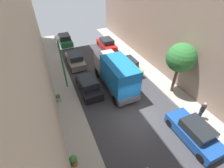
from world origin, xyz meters
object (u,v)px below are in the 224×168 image
potted_plant_1 (58,97)px  potted_plant_3 (74,160)px  lamp_post (61,56)px  street_tree_1 (181,58)px  parked_car_right_4 (107,44)px  parked_car_left_3 (65,40)px  parked_car_right_2 (194,132)px  delivery_truck (116,73)px  parked_car_left_2 (75,60)px  pedestrian (202,110)px  parked_car_left_1 (88,85)px  parked_car_right_3 (128,65)px

potted_plant_1 → potted_plant_3: size_ratio=0.82×
lamp_post → street_tree_1: bearing=-27.1°
parked_car_right_4 → potted_plant_3: parked_car_right_4 is taller
parked_car_left_3 → potted_plant_3: size_ratio=4.80×
parked_car_right_2 → delivery_truck: 8.31m
parked_car_right_2 → potted_plant_3: parked_car_right_2 is taller
parked_car_left_2 → parked_car_left_3: bearing=90.0°
pedestrian → lamp_post: 12.87m
parked_car_left_1 → pedestrian: size_ratio=2.44×
potted_plant_1 → lamp_post: size_ratio=0.13×
parked_car_right_3 → potted_plant_1: 8.72m
parked_car_left_3 → parked_car_right_3: size_ratio=1.00×
delivery_truck → street_tree_1: 6.05m
parked_car_left_2 → potted_plant_1: parked_car_left_2 is taller
parked_car_left_3 → potted_plant_1: 13.37m
delivery_truck → potted_plant_3: 8.60m
parked_car_right_2 → parked_car_right_3: bearing=90.0°
delivery_truck → street_tree_1: (4.89, -2.89, 2.07)m
parked_car_left_2 → potted_plant_3: 12.90m
pedestrian → parked_car_right_3: bearing=102.1°
parked_car_left_3 → parked_car_right_2: 21.68m
parked_car_left_3 → potted_plant_1: parked_car_left_3 is taller
delivery_truck → street_tree_1: size_ratio=1.31×
parked_car_left_2 → pedestrian: size_ratio=2.44×
pedestrian → potted_plant_1: size_ratio=2.39×
parked_car_right_4 → lamp_post: lamp_post is taller
parked_car_left_1 → delivery_truck: (2.70, -0.59, 1.07)m
parked_car_right_3 → parked_car_right_4: same height
parked_car_left_1 → parked_car_right_2: (5.40, -8.37, 0.00)m
parked_car_right_4 → pedestrian: bearing=-83.0°
parked_car_right_4 → lamp_post: (-7.30, -7.12, 3.00)m
pedestrian → parked_car_left_2: bearing=119.6°
parked_car_left_3 → parked_car_right_4: bearing=-37.4°
delivery_truck → pedestrian: bearing=-55.0°
parked_car_left_1 → parked_car_right_2: bearing=-57.2°
parked_car_left_3 → street_tree_1: bearing=-64.7°
lamp_post → pedestrian: bearing=-42.9°
potted_plant_3 → lamp_post: (1.17, 8.23, 3.11)m
pedestrian → potted_plant_1: pedestrian is taller
potted_plant_1 → lamp_post: lamp_post is taller
potted_plant_1 → parked_car_left_2: bearing=63.4°
street_tree_1 → potted_plant_1: bearing=163.8°
parked_car_right_2 → parked_car_right_4: 16.87m
pedestrian → potted_plant_3: 10.41m
pedestrian → potted_plant_3: (-10.39, 0.34, -0.46)m
parked_car_right_4 → potted_plant_3: (-8.47, -15.36, -0.11)m
parked_car_left_2 → delivery_truck: 6.90m
parked_car_left_1 → street_tree_1: (7.59, -3.48, 3.14)m
parked_car_right_2 → pedestrian: (1.93, 1.17, 0.35)m
parked_car_left_2 → potted_plant_3: size_ratio=4.80×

